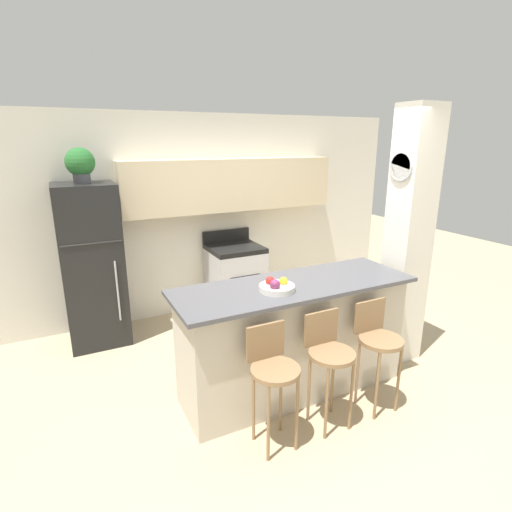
% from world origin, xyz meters
% --- Properties ---
extents(ground_plane, '(14.00, 14.00, 0.00)m').
position_xyz_m(ground_plane, '(0.00, 0.00, 0.00)').
color(ground_plane, tan).
extents(wall_back, '(5.60, 0.38, 2.55)m').
position_xyz_m(wall_back, '(0.11, 2.10, 1.44)').
color(wall_back, silver).
rests_on(wall_back, ground_plane).
extents(pillar_right, '(0.38, 0.32, 2.55)m').
position_xyz_m(pillar_right, '(1.31, 0.02, 1.28)').
color(pillar_right, silver).
rests_on(pillar_right, ground_plane).
extents(counter_bar, '(2.14, 0.72, 1.03)m').
position_xyz_m(counter_bar, '(0.00, 0.00, 0.52)').
color(counter_bar, beige).
rests_on(counter_bar, ground_plane).
extents(refrigerator, '(0.62, 0.65, 1.79)m').
position_xyz_m(refrigerator, '(-1.49, 1.81, 0.89)').
color(refrigerator, black).
rests_on(refrigerator, ground_plane).
extents(stove_range, '(0.66, 0.63, 1.07)m').
position_xyz_m(stove_range, '(0.23, 1.82, 0.46)').
color(stove_range, silver).
rests_on(stove_range, ground_plane).
extents(bar_stool_left, '(0.36, 0.36, 0.93)m').
position_xyz_m(bar_stool_left, '(-0.50, -0.51, 0.62)').
color(bar_stool_left, olive).
rests_on(bar_stool_left, ground_plane).
extents(bar_stool_mid, '(0.36, 0.36, 0.93)m').
position_xyz_m(bar_stool_mid, '(0.00, -0.51, 0.62)').
color(bar_stool_mid, olive).
rests_on(bar_stool_mid, ground_plane).
extents(bar_stool_right, '(0.36, 0.36, 0.93)m').
position_xyz_m(bar_stool_right, '(0.50, -0.51, 0.62)').
color(bar_stool_right, olive).
rests_on(bar_stool_right, ground_plane).
extents(potted_plant_on_fridge, '(0.29, 0.29, 0.36)m').
position_xyz_m(potted_plant_on_fridge, '(-1.49, 1.81, 1.99)').
color(potted_plant_on_fridge, '#4C4C51').
rests_on(potted_plant_on_fridge, refrigerator).
extents(fruit_bowl, '(0.29, 0.29, 0.12)m').
position_xyz_m(fruit_bowl, '(-0.23, -0.08, 1.07)').
color(fruit_bowl, silver).
rests_on(fruit_bowl, counter_bar).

